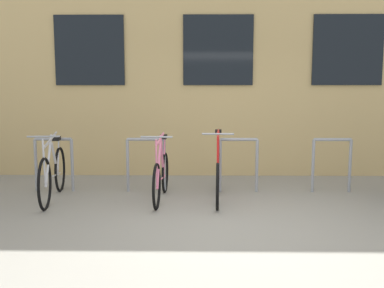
# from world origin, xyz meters

# --- Properties ---
(ground_plane) EXTENTS (42.00, 42.00, 0.00)m
(ground_plane) POSITION_xyz_m (0.00, 0.00, 0.00)
(ground_plane) COLOR gray
(storefront_building) EXTENTS (28.00, 6.14, 6.90)m
(storefront_building) POSITION_xyz_m (0.00, 6.25, 3.45)
(storefront_building) COLOR tan
(storefront_building) RESTS_ON ground
(bike_rack) EXTENTS (6.64, 0.05, 0.88)m
(bike_rack) POSITION_xyz_m (0.28, 1.90, 0.54)
(bike_rack) COLOR gray
(bike_rack) RESTS_ON ground
(bicycle_pink) EXTENTS (0.44, 1.67, 1.03)m
(bicycle_pink) POSITION_xyz_m (-0.93, 1.40, 0.37)
(bicycle_pink) COLOR black
(bicycle_pink) RESTS_ON ground
(bicycle_red) EXTENTS (0.44, 1.71, 1.08)m
(bicycle_red) POSITION_xyz_m (-0.07, 1.41, 0.38)
(bicycle_red) COLOR black
(bicycle_red) RESTS_ON ground
(bicycle_silver) EXTENTS (0.44, 1.83, 1.04)m
(bicycle_silver) POSITION_xyz_m (-2.56, 1.38, 0.40)
(bicycle_silver) COLOR black
(bicycle_silver) RESTS_ON ground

